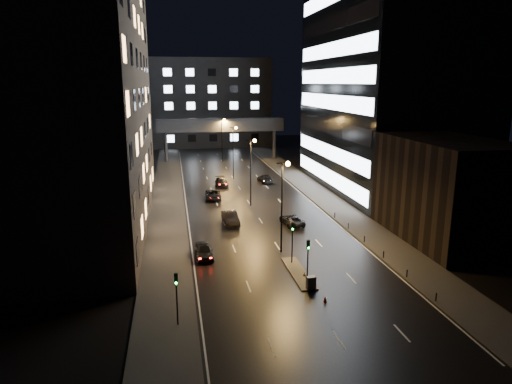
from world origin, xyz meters
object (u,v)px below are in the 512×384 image
at_px(car_toward_b, 265,179).
at_px(utility_cabinet, 311,282).
at_px(car_away_b, 230,218).
at_px(car_away_c, 213,195).
at_px(car_away_d, 222,182).
at_px(car_away_a, 204,251).
at_px(car_toward_a, 292,220).

xyz_separation_m(car_toward_b, utility_cabinet, (-5.00, -45.56, 0.00)).
xyz_separation_m(car_away_b, car_away_c, (-1.07, 13.69, -0.10)).
bearing_deg(car_toward_b, car_away_d, 4.37).
bearing_deg(car_away_b, car_away_c, 91.34).
relative_size(car_away_a, car_away_d, 0.91).
height_order(car_away_c, car_toward_a, car_away_c).
bearing_deg(car_away_d, utility_cabinet, -87.78).
xyz_separation_m(car_away_d, car_toward_a, (6.59, -24.91, -0.05)).
distance_m(car_away_b, car_away_d, 23.16).
height_order(car_away_b, car_away_d, car_away_b).
xyz_separation_m(car_away_d, car_toward_b, (8.34, 1.50, 0.01)).
bearing_deg(car_away_d, car_toward_b, 8.09).
distance_m(car_toward_a, car_toward_b, 26.47).
xyz_separation_m(car_away_a, car_toward_a, (12.20, 9.50, -0.09)).
relative_size(car_away_b, car_toward_a, 1.05).
bearing_deg(utility_cabinet, car_away_b, 91.52).
relative_size(car_away_c, car_toward_a, 1.09).
bearing_deg(car_toward_b, car_away_a, 62.91).
bearing_deg(car_away_a, utility_cabinet, -50.03).
bearing_deg(car_away_c, car_toward_a, -57.49).
distance_m(car_toward_a, utility_cabinet, 19.41).
xyz_separation_m(car_away_a, car_away_b, (4.29, 11.29, 0.07)).
distance_m(car_away_a, car_toward_b, 38.53).
height_order(car_away_b, car_toward_a, car_away_b).
bearing_deg(car_away_d, car_away_c, -106.35).
height_order(car_away_c, car_toward_b, car_away_c).
bearing_deg(utility_cabinet, car_toward_a, 69.32).
relative_size(car_away_c, car_toward_b, 1.05).
xyz_separation_m(car_away_a, car_away_d, (5.62, 34.41, -0.04)).
distance_m(car_away_b, car_toward_b, 26.45).
bearing_deg(car_away_a, car_toward_a, 34.95).
bearing_deg(car_away_c, utility_cabinet, -78.19).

